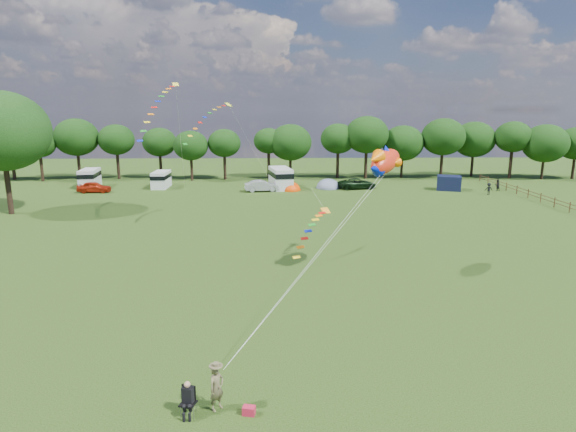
{
  "coord_description": "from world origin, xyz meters",
  "views": [
    {
      "loc": [
        -0.9,
        -24.67,
        11.23
      ],
      "look_at": [
        0.0,
        8.0,
        4.0
      ],
      "focal_mm": 30.0,
      "sensor_mm": 36.0,
      "label": 1
    }
  ],
  "objects_px": {
    "big_tree": "(1,131)",
    "fish_kite": "(383,162)",
    "car_a": "(94,187)",
    "car_d": "(357,184)",
    "campervan_b": "(161,179)",
    "walker_b": "(489,189)",
    "camp_chair": "(188,395)",
    "walker_a": "(497,185)",
    "tent_greyblue": "(328,188)",
    "kite_flyer": "(217,388)",
    "car_b": "(262,186)",
    "campervan_c": "(281,177)",
    "campervan_a": "(90,178)",
    "tent_orange": "(290,190)"
  },
  "relations": [
    {
      "from": "tent_greyblue",
      "to": "walker_a",
      "type": "bearing_deg",
      "value": -7.73
    },
    {
      "from": "kite_flyer",
      "to": "camp_chair",
      "type": "relative_size",
      "value": 1.29
    },
    {
      "from": "big_tree",
      "to": "kite_flyer",
      "type": "bearing_deg",
      "value": -53.43
    },
    {
      "from": "campervan_b",
      "to": "walker_b",
      "type": "bearing_deg",
      "value": -99.56
    },
    {
      "from": "car_b",
      "to": "tent_orange",
      "type": "relative_size",
      "value": 1.36
    },
    {
      "from": "tent_greyblue",
      "to": "walker_a",
      "type": "relative_size",
      "value": 2.42
    },
    {
      "from": "kite_flyer",
      "to": "fish_kite",
      "type": "bearing_deg",
      "value": 10.8
    },
    {
      "from": "car_d",
      "to": "walker_a",
      "type": "bearing_deg",
      "value": -108.66
    },
    {
      "from": "tent_greyblue",
      "to": "kite_flyer",
      "type": "distance_m",
      "value": 54.07
    },
    {
      "from": "car_a",
      "to": "walker_a",
      "type": "bearing_deg",
      "value": -90.7
    },
    {
      "from": "car_d",
      "to": "kite_flyer",
      "type": "xyz_separation_m",
      "value": [
        -14.23,
        -52.36,
        0.14
      ]
    },
    {
      "from": "big_tree",
      "to": "fish_kite",
      "type": "height_order",
      "value": "big_tree"
    },
    {
      "from": "car_a",
      "to": "fish_kite",
      "type": "xyz_separation_m",
      "value": [
        32.18,
        -35.28,
        7.14
      ]
    },
    {
      "from": "car_d",
      "to": "campervan_a",
      "type": "bearing_deg",
      "value": 74.59
    },
    {
      "from": "car_b",
      "to": "campervan_b",
      "type": "xyz_separation_m",
      "value": [
        -14.92,
        3.88,
        0.5
      ]
    },
    {
      "from": "campervan_c",
      "to": "kite_flyer",
      "type": "bearing_deg",
      "value": 166.05
    },
    {
      "from": "tent_greyblue",
      "to": "tent_orange",
      "type": "bearing_deg",
      "value": -162.82
    },
    {
      "from": "car_d",
      "to": "campervan_a",
      "type": "relative_size",
      "value": 0.99
    },
    {
      "from": "fish_kite",
      "to": "campervan_b",
      "type": "bearing_deg",
      "value": 67.7
    },
    {
      "from": "campervan_a",
      "to": "tent_greyblue",
      "type": "height_order",
      "value": "campervan_a"
    },
    {
      "from": "tent_orange",
      "to": "walker_b",
      "type": "height_order",
      "value": "walker_b"
    },
    {
      "from": "car_d",
      "to": "fish_kite",
      "type": "bearing_deg",
      "value": 161.18
    },
    {
      "from": "car_b",
      "to": "campervan_c",
      "type": "relative_size",
      "value": 0.69
    },
    {
      "from": "tent_greyblue",
      "to": "car_a",
      "type": "bearing_deg",
      "value": -174.74
    },
    {
      "from": "tent_greyblue",
      "to": "big_tree",
      "type": "bearing_deg",
      "value": -155.36
    },
    {
      "from": "car_b",
      "to": "tent_greyblue",
      "type": "height_order",
      "value": "car_b"
    },
    {
      "from": "big_tree",
      "to": "car_d",
      "type": "relative_size",
      "value": 2.38
    },
    {
      "from": "car_b",
      "to": "kite_flyer",
      "type": "distance_m",
      "value": 50.35
    },
    {
      "from": "big_tree",
      "to": "campervan_c",
      "type": "height_order",
      "value": "big_tree"
    },
    {
      "from": "camp_chair",
      "to": "kite_flyer",
      "type": "bearing_deg",
      "value": 33.06
    },
    {
      "from": "campervan_b",
      "to": "camp_chair",
      "type": "xyz_separation_m",
      "value": [
        13.45,
        -54.53,
        -0.45
      ]
    },
    {
      "from": "walker_a",
      "to": "kite_flyer",
      "type": "bearing_deg",
      "value": 43.64
    },
    {
      "from": "car_b",
      "to": "campervan_a",
      "type": "bearing_deg",
      "value": 70.8
    },
    {
      "from": "tent_orange",
      "to": "kite_flyer",
      "type": "bearing_deg",
      "value": -94.95
    },
    {
      "from": "fish_kite",
      "to": "walker_b",
      "type": "relative_size",
      "value": 2.49
    },
    {
      "from": "camp_chair",
      "to": "campervan_b",
      "type": "bearing_deg",
      "value": 120.7
    },
    {
      "from": "walker_a",
      "to": "walker_b",
      "type": "distance_m",
      "value": 4.06
    },
    {
      "from": "campervan_c",
      "to": "walker_a",
      "type": "bearing_deg",
      "value": -106.45
    },
    {
      "from": "car_d",
      "to": "walker_a",
      "type": "distance_m",
      "value": 19.62
    },
    {
      "from": "fish_kite",
      "to": "walker_a",
      "type": "xyz_separation_m",
      "value": [
        24.32,
        35.1,
        -7.08
      ]
    },
    {
      "from": "big_tree",
      "to": "kite_flyer",
      "type": "xyz_separation_m",
      "value": [
        26.84,
        -36.18,
        -8.12
      ]
    },
    {
      "from": "walker_b",
      "to": "car_a",
      "type": "bearing_deg",
      "value": 1.74
    },
    {
      "from": "campervan_a",
      "to": "kite_flyer",
      "type": "relative_size",
      "value": 3.13
    },
    {
      "from": "big_tree",
      "to": "campervan_b",
      "type": "relative_size",
      "value": 2.71
    },
    {
      "from": "campervan_b",
      "to": "tent_greyblue",
      "type": "distance_m",
      "value": 24.61
    },
    {
      "from": "big_tree",
      "to": "tent_orange",
      "type": "relative_size",
      "value": 4.02
    },
    {
      "from": "campervan_a",
      "to": "kite_flyer",
      "type": "distance_m",
      "value": 60.59
    },
    {
      "from": "kite_flyer",
      "to": "walker_b",
      "type": "bearing_deg",
      "value": 9.55
    },
    {
      "from": "big_tree",
      "to": "fish_kite",
      "type": "distance_m",
      "value": 42.07
    },
    {
      "from": "tent_orange",
      "to": "car_b",
      "type": "bearing_deg",
      "value": -165.63
    }
  ]
}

